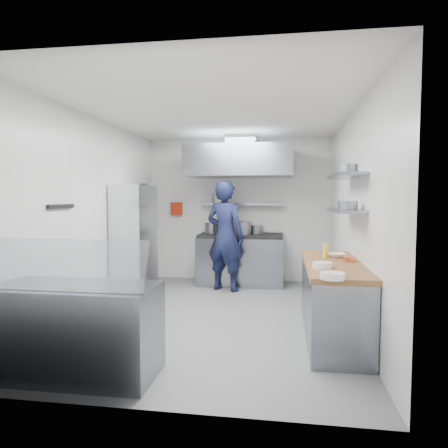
% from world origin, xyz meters
% --- Properties ---
extents(floor, '(5.00, 5.00, 0.00)m').
position_xyz_m(floor, '(0.00, 0.00, 0.00)').
color(floor, slate).
rests_on(floor, ground).
extents(ceiling, '(5.00, 5.00, 0.00)m').
position_xyz_m(ceiling, '(0.00, 0.00, 2.80)').
color(ceiling, silver).
rests_on(ceiling, wall_back).
extents(wall_back, '(3.60, 2.80, 0.02)m').
position_xyz_m(wall_back, '(0.00, 2.50, 1.40)').
color(wall_back, white).
rests_on(wall_back, floor).
extents(wall_front, '(3.60, 2.80, 0.02)m').
position_xyz_m(wall_front, '(0.00, -2.50, 1.40)').
color(wall_front, white).
rests_on(wall_front, floor).
extents(wall_left, '(2.80, 5.00, 0.02)m').
position_xyz_m(wall_left, '(-1.80, 0.00, 1.40)').
color(wall_left, white).
rests_on(wall_left, floor).
extents(wall_right, '(2.80, 5.00, 0.02)m').
position_xyz_m(wall_right, '(1.80, 0.00, 1.40)').
color(wall_right, white).
rests_on(wall_right, floor).
extents(gas_range, '(1.60, 0.80, 0.90)m').
position_xyz_m(gas_range, '(0.10, 2.10, 0.45)').
color(gas_range, gray).
rests_on(gas_range, floor).
extents(cooktop, '(1.57, 0.78, 0.06)m').
position_xyz_m(cooktop, '(0.10, 2.10, 0.93)').
color(cooktop, black).
rests_on(cooktop, gas_range).
extents(stock_pot_left, '(0.30, 0.30, 0.20)m').
position_xyz_m(stock_pot_left, '(-0.47, 2.18, 1.06)').
color(stock_pot_left, slate).
rests_on(stock_pot_left, cooktop).
extents(stock_pot_mid, '(0.34, 0.34, 0.24)m').
position_xyz_m(stock_pot_mid, '(0.13, 1.98, 1.08)').
color(stock_pot_mid, slate).
rests_on(stock_pot_mid, cooktop).
extents(stock_pot_right, '(0.28, 0.28, 0.16)m').
position_xyz_m(stock_pot_right, '(0.37, 2.25, 1.04)').
color(stock_pot_right, slate).
rests_on(stock_pot_right, cooktop).
extents(over_range_shelf, '(1.60, 0.30, 0.04)m').
position_xyz_m(over_range_shelf, '(0.10, 2.34, 1.52)').
color(over_range_shelf, gray).
rests_on(over_range_shelf, wall_back).
extents(shelf_pot_a, '(0.27, 0.27, 0.18)m').
position_xyz_m(shelf_pot_a, '(-0.36, 2.26, 1.63)').
color(shelf_pot_a, slate).
rests_on(shelf_pot_a, over_range_shelf).
extents(extractor_hood, '(1.90, 1.15, 0.55)m').
position_xyz_m(extractor_hood, '(0.10, 1.93, 2.30)').
color(extractor_hood, gray).
rests_on(extractor_hood, wall_back).
extents(hood_duct, '(0.55, 0.55, 0.24)m').
position_xyz_m(hood_duct, '(0.10, 2.15, 2.68)').
color(hood_duct, slate).
rests_on(hood_duct, extractor_hood).
extents(red_firebox, '(0.22, 0.10, 0.26)m').
position_xyz_m(red_firebox, '(-1.25, 2.44, 1.42)').
color(red_firebox, '#AF260E').
rests_on(red_firebox, wall_back).
extents(chef, '(0.83, 0.69, 1.95)m').
position_xyz_m(chef, '(-0.12, 1.55, 0.97)').
color(chef, '#111735').
rests_on(chef, floor).
extents(wire_rack, '(0.50, 0.90, 1.85)m').
position_xyz_m(wire_rack, '(-1.53, 0.86, 0.93)').
color(wire_rack, silver).
rests_on(wire_rack, floor).
extents(rack_bin_a, '(0.17, 0.22, 0.19)m').
position_xyz_m(rack_bin_a, '(-1.53, 1.02, 0.80)').
color(rack_bin_a, white).
rests_on(rack_bin_a, wire_rack).
extents(rack_bin_b, '(0.14, 0.18, 0.16)m').
position_xyz_m(rack_bin_b, '(-1.53, 1.49, 1.30)').
color(rack_bin_b, yellow).
rests_on(rack_bin_b, wire_rack).
extents(rack_jar, '(0.11, 0.11, 0.18)m').
position_xyz_m(rack_jar, '(-1.48, 1.20, 1.80)').
color(rack_jar, black).
rests_on(rack_jar, wire_rack).
extents(knife_strip, '(0.04, 0.55, 0.05)m').
position_xyz_m(knife_strip, '(-1.78, -0.90, 1.55)').
color(knife_strip, black).
rests_on(knife_strip, wall_left).
extents(prep_counter_base, '(0.62, 2.00, 0.84)m').
position_xyz_m(prep_counter_base, '(1.48, -0.60, 0.42)').
color(prep_counter_base, gray).
rests_on(prep_counter_base, floor).
extents(prep_counter_top, '(0.65, 2.04, 0.06)m').
position_xyz_m(prep_counter_top, '(1.48, -0.60, 0.87)').
color(prep_counter_top, brown).
rests_on(prep_counter_top, prep_counter_base).
extents(plate_stack_a, '(0.23, 0.23, 0.06)m').
position_xyz_m(plate_stack_a, '(1.36, -1.60, 0.93)').
color(plate_stack_a, white).
rests_on(plate_stack_a, prep_counter_top).
extents(plate_stack_b, '(0.21, 0.21, 0.06)m').
position_xyz_m(plate_stack_b, '(1.32, -1.02, 0.93)').
color(plate_stack_b, white).
rests_on(plate_stack_b, prep_counter_top).
extents(copper_pan, '(0.15, 0.15, 0.06)m').
position_xyz_m(copper_pan, '(1.67, -0.52, 0.93)').
color(copper_pan, '#C95B38').
rests_on(copper_pan, prep_counter_top).
extents(squeeze_bottle, '(0.06, 0.06, 0.18)m').
position_xyz_m(squeeze_bottle, '(1.43, -0.23, 0.99)').
color(squeeze_bottle, yellow).
rests_on(squeeze_bottle, prep_counter_top).
extents(mixing_bowl, '(0.25, 0.25, 0.05)m').
position_xyz_m(mixing_bowl, '(1.56, -0.23, 0.93)').
color(mixing_bowl, white).
rests_on(mixing_bowl, prep_counter_top).
extents(wall_shelf_lower, '(0.30, 1.30, 0.04)m').
position_xyz_m(wall_shelf_lower, '(1.64, -0.30, 1.50)').
color(wall_shelf_lower, gray).
rests_on(wall_shelf_lower, wall_right).
extents(wall_shelf_upper, '(0.30, 1.30, 0.04)m').
position_xyz_m(wall_shelf_upper, '(1.64, -0.30, 1.92)').
color(wall_shelf_upper, gray).
rests_on(wall_shelf_upper, wall_right).
extents(shelf_pot_c, '(0.22, 0.22, 0.10)m').
position_xyz_m(shelf_pot_c, '(1.63, -0.61, 1.57)').
color(shelf_pot_c, slate).
rests_on(shelf_pot_c, wall_shelf_lower).
extents(shelf_pot_d, '(0.26, 0.26, 0.14)m').
position_xyz_m(shelf_pot_d, '(1.71, -0.11, 2.01)').
color(shelf_pot_d, slate).
rests_on(shelf_pot_d, wall_shelf_upper).
extents(display_case, '(1.50, 0.70, 0.85)m').
position_xyz_m(display_case, '(-1.00, -2.00, 0.42)').
color(display_case, gray).
rests_on(display_case, floor).
extents(display_glass, '(1.47, 0.19, 0.42)m').
position_xyz_m(display_glass, '(-1.00, -2.12, 1.07)').
color(display_glass, silver).
rests_on(display_glass, display_case).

